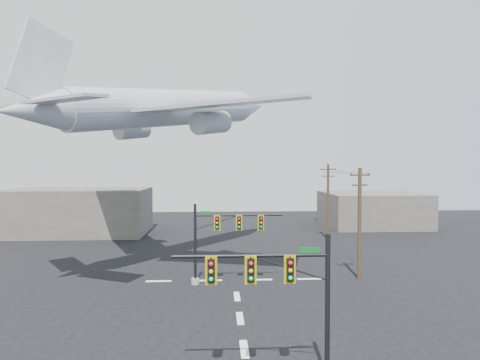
{
  "coord_description": "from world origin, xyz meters",
  "views": [
    {
      "loc": [
        -1.24,
        -19.48,
        9.06
      ],
      "look_at": [
        0.05,
        5.0,
        8.21
      ],
      "focal_mm": 30.0,
      "sensor_mm": 36.0,
      "label": 1
    }
  ],
  "objects": [
    {
      "name": "building_right",
      "position": [
        22.0,
        40.0,
        2.5
      ],
      "size": [
        14.0,
        12.0,
        5.0
      ],
      "primitive_type": "cube",
      "color": "slate",
      "rests_on": "ground"
    },
    {
      "name": "signal_mast_far",
      "position": [
        -1.33,
        11.05,
        3.53
      ],
      "size": [
        7.02,
        0.68,
        6.17
      ],
      "color": "#9C9C8E",
      "rests_on": "ground"
    },
    {
      "name": "airliner",
      "position": [
        -5.67,
        17.5,
        14.28
      ],
      "size": [
        24.51,
        26.07,
        7.93
      ],
      "rotation": [
        0.0,
        -0.13,
        0.87
      ],
      "color": "#B4BAC1"
    },
    {
      "name": "utility_pole_a",
      "position": [
        9.98,
        11.82,
        4.67
      ],
      "size": [
        1.75,
        0.59,
        8.94
      ],
      "rotation": [
        0.0,
        0.0,
        0.27
      ],
      "color": "#48331F",
      "rests_on": "ground"
    },
    {
      "name": "utility_pole_b",
      "position": [
        12.24,
        29.25,
        4.85
      ],
      "size": [
        1.86,
        0.48,
        9.27
      ],
      "rotation": [
        0.0,
        0.0,
        -0.19
      ],
      "color": "#48331F",
      "rests_on": "ground"
    },
    {
      "name": "building_left",
      "position": [
        -20.0,
        35.0,
        3.0
      ],
      "size": [
        18.0,
        10.0,
        6.0
      ],
      "primitive_type": "cube",
      "color": "slate",
      "rests_on": "ground"
    },
    {
      "name": "ground",
      "position": [
        0.0,
        0.0,
        0.0
      ],
      "size": [
        120.0,
        120.0,
        0.0
      ],
      "primitive_type": "plane",
      "color": "black",
      "rests_on": "ground"
    },
    {
      "name": "power_lines",
      "position": [
        11.11,
        20.53,
        8.44
      ],
      "size": [
        3.92,
        17.44,
        0.03
      ],
      "color": "black"
    },
    {
      "name": "lane_markings",
      "position": [
        0.0,
        5.33,
        0.01
      ],
      "size": [
        14.0,
        21.2,
        0.01
      ],
      "color": "white",
      "rests_on": "ground"
    },
    {
      "name": "signal_mast_near",
      "position": [
        1.65,
        -3.09,
        3.55
      ],
      "size": [
        6.82,
        0.68,
        6.23
      ],
      "color": "#9C9C8E",
      "rests_on": "ground"
    }
  ]
}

